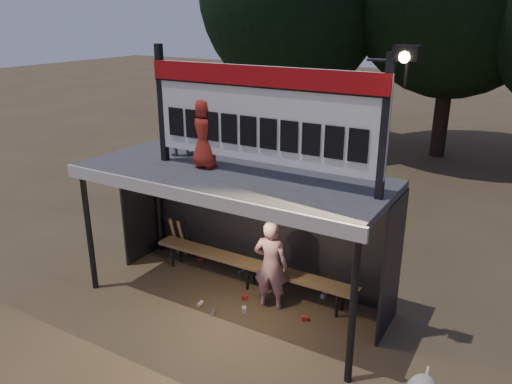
# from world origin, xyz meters

# --- Properties ---
(ground) EXTENTS (80.00, 80.00, 0.00)m
(ground) POSITION_xyz_m (0.00, 0.00, 0.00)
(ground) COLOR #4E3C27
(ground) RESTS_ON ground
(player) EXTENTS (0.64, 0.50, 1.56)m
(player) POSITION_xyz_m (0.62, 0.17, 0.78)
(player) COLOR silver
(player) RESTS_ON ground
(child_a) EXTENTS (0.64, 0.60, 1.03)m
(child_a) POSITION_xyz_m (-1.37, 0.39, 2.84)
(child_a) COLOR gray
(child_a) RESTS_ON dugout_shelter
(child_b) EXTENTS (0.57, 0.40, 1.10)m
(child_b) POSITION_xyz_m (-0.51, 0.00, 2.87)
(child_b) COLOR #B1281B
(child_b) RESTS_ON dugout_shelter
(dugout_shelter) EXTENTS (5.10, 2.08, 2.32)m
(dugout_shelter) POSITION_xyz_m (0.00, 0.24, 1.85)
(dugout_shelter) COLOR #434345
(dugout_shelter) RESTS_ON ground
(scoreboard_assembly) EXTENTS (4.10, 0.27, 1.99)m
(scoreboard_assembly) POSITION_xyz_m (0.56, -0.01, 3.32)
(scoreboard_assembly) COLOR black
(scoreboard_assembly) RESTS_ON dugout_shelter
(bench) EXTENTS (4.00, 0.35, 0.48)m
(bench) POSITION_xyz_m (0.00, 0.55, 0.43)
(bench) COLOR olive
(bench) RESTS_ON ground
(bats) EXTENTS (0.47, 0.32, 0.84)m
(bats) POSITION_xyz_m (-1.76, 0.82, 0.43)
(bats) COLOR #A1734B
(bats) RESTS_ON ground
(litter) EXTENTS (2.79, 1.54, 0.08)m
(litter) POSITION_xyz_m (0.12, 0.20, 0.04)
(litter) COLOR red
(litter) RESTS_ON ground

